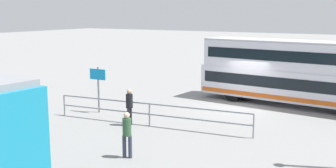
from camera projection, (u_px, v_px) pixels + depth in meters
ground_plane at (239, 108)px, 22.97m from camera, size 160.00×160.00×0.00m
double_decker_bus at (296, 73)px, 23.24m from camera, size 11.16×3.49×3.68m
pedestrian_near_railing at (129, 105)px, 19.26m from camera, size 0.38×0.38×1.74m
pedestrian_crossing at (127, 132)px, 14.99m from camera, size 0.41×0.41×1.72m
pedestrian_railing at (149, 110)px, 19.28m from camera, size 9.78×1.17×1.08m
info_sign at (98, 82)px, 21.67m from camera, size 0.98×0.13×2.43m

